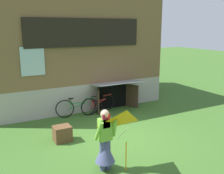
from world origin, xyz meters
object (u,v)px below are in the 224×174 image
(person, at_px, (105,145))
(kite, at_px, (127,126))
(bicycle_green, at_px, (77,107))
(wooden_crate, at_px, (62,134))
(bicycle_red, at_px, (98,104))

(person, distance_m, kite, 0.88)
(bicycle_green, bearing_deg, wooden_crate, -111.47)
(person, bearing_deg, kite, -73.61)
(kite, distance_m, bicycle_green, 4.89)
(kite, bearing_deg, person, 121.30)
(person, bearing_deg, wooden_crate, 86.07)
(person, bearing_deg, bicycle_green, 63.58)
(person, relative_size, bicycle_green, 0.92)
(bicycle_red, xyz_separation_m, bicycle_green, (-0.97, -0.04, 0.02))
(wooden_crate, bearing_deg, bicycle_red, 42.12)
(person, height_order, wooden_crate, person)
(person, distance_m, bicycle_red, 4.67)
(person, bearing_deg, bicycle_red, 51.89)
(wooden_crate, bearing_deg, bicycle_green, 57.22)
(bicycle_green, xyz_separation_m, wooden_crate, (-1.30, -2.02, -0.14))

